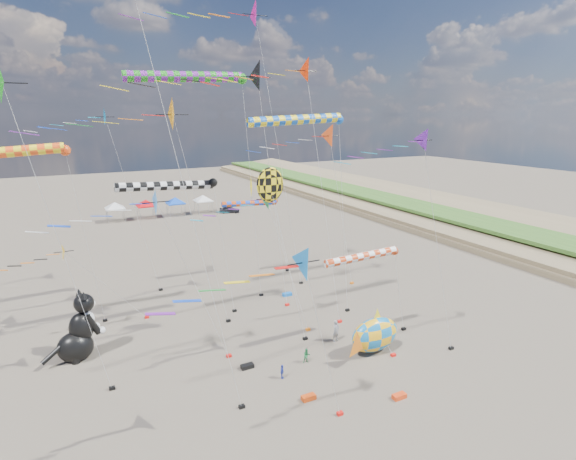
# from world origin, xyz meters

# --- Properties ---
(ground) EXTENTS (260.00, 260.00, 0.00)m
(ground) POSITION_xyz_m (0.00, 0.00, 0.00)
(ground) COLOR brown
(ground) RESTS_ON ground
(delta_kite_1) EXTENTS (12.85, 2.67, 18.70)m
(delta_kite_1) POSITION_xyz_m (-6.03, 16.05, 17.11)
(delta_kite_1) COLOR orange
(delta_kite_1) RESTS_ON ground
(delta_kite_2) EXTENTS (10.95, 2.43, 16.66)m
(delta_kite_2) POSITION_xyz_m (8.89, 18.60, 15.17)
(delta_kite_2) COLOR #EE5019
(delta_kite_2) RESTS_ON ground
(delta_kite_3) EXTENTS (13.70, 2.75, 21.72)m
(delta_kite_3) POSITION_xyz_m (0.46, 16.75, 20.08)
(delta_kite_3) COLOR black
(delta_kite_3) RESTS_ON ground
(delta_kite_4) EXTENTS (9.51, 1.54, 8.02)m
(delta_kite_4) POSITION_xyz_m (-13.57, 19.99, 6.84)
(delta_kite_4) COLOR gold
(delta_kite_4) RESTS_ON ground
(delta_kite_5) EXTENTS (9.70, 1.81, 18.07)m
(delta_kite_5) POSITION_xyz_m (-10.37, 25.90, 16.78)
(delta_kite_5) COLOR #0E82B8
(delta_kite_5) RESTS_ON ground
(delta_kite_6) EXTENTS (10.72, 1.89, 13.02)m
(delta_kite_6) POSITION_xyz_m (-9.07, 10.54, 11.72)
(delta_kite_6) COLOR blue
(delta_kite_6) RESTS_ON ground
(delta_kite_7) EXTENTS (11.05, 2.06, 21.53)m
(delta_kite_7) POSITION_xyz_m (1.88, 11.59, 20.15)
(delta_kite_7) COLOR #FE3004
(delta_kite_7) RESTS_ON ground
(delta_kite_8) EXTENTS (15.84, 2.70, 27.37)m
(delta_kite_8) POSITION_xyz_m (1.92, 21.08, 25.74)
(delta_kite_8) COLOR #CC0D81
(delta_kite_8) RESTS_ON ground
(delta_kite_9) EXTENTS (10.76, 2.55, 20.17)m
(delta_kite_9) POSITION_xyz_m (-15.37, 10.18, 18.64)
(delta_kite_9) COLOR #118413
(delta_kite_9) RESTS_ON ground
(delta_kite_10) EXTENTS (10.69, 2.00, 11.22)m
(delta_kite_10) POSITION_xyz_m (-4.90, 1.30, 9.88)
(delta_kite_10) COLOR blue
(delta_kite_10) RESTS_ON ground
(delta_kite_11) EXTENTS (9.63, 1.63, 16.57)m
(delta_kite_11) POSITION_xyz_m (6.73, 3.88, 15.31)
(delta_kite_11) COLOR #621D99
(delta_kite_11) RESTS_ON ground
(delta_kite_12) EXTENTS (7.56, 1.88, 12.15)m
(delta_kite_12) POSITION_xyz_m (0.44, 11.54, 10.88)
(delta_kite_12) COLOR green
(delta_kite_12) RESTS_ON ground
(windsock_0) EXTENTS (11.49, 0.91, 20.71)m
(windsock_0) POSITION_xyz_m (-3.21, 20.02, 20.19)
(windsock_0) COLOR #1E911A
(windsock_0) RESTS_ON ground
(windsock_1) EXTENTS (9.36, 0.74, 12.22)m
(windsock_1) POSITION_xyz_m (-5.88, 17.74, 11.79)
(windsock_1) COLOR black
(windsock_1) RESTS_ON ground
(windsock_2) EXTENTS (7.88, 0.65, 7.37)m
(windsock_2) POSITION_xyz_m (6.02, 8.00, 6.99)
(windsock_2) COLOR red
(windsock_2) RESTS_ON ground
(windsock_3) EXTENTS (9.47, 0.77, 17.28)m
(windsock_3) POSITION_xyz_m (3.24, 13.19, 16.81)
(windsock_3) COLOR blue
(windsock_3) RESTS_ON ground
(windsock_4) EXTENTS (7.67, 0.61, 8.55)m
(windsock_4) POSITION_xyz_m (4.18, 25.34, 8.17)
(windsock_4) COLOR #C4420D
(windsock_4) RESTS_ON ground
(windsock_5) EXTENTS (9.34, 0.84, 15.05)m
(windsock_5) POSITION_xyz_m (-16.46, 20.96, 14.57)
(windsock_5) COLOR #FF4D15
(windsock_5) RESTS_ON ground
(angelfish_kite) EXTENTS (3.74, 3.02, 13.54)m
(angelfish_kite) POSITION_xyz_m (0.01, 12.26, 12.13)
(angelfish_kite) COLOR yellow
(angelfish_kite) RESTS_ON ground
(cat_inflatable) EXTENTS (4.19, 2.99, 5.11)m
(cat_inflatable) POSITION_xyz_m (-13.75, 15.40, 2.55)
(cat_inflatable) COLOR black
(cat_inflatable) RESTS_ON ground
(fish_inflatable) EXTENTS (5.38, 2.81, 3.57)m
(fish_inflatable) POSITION_xyz_m (5.71, 6.11, 1.53)
(fish_inflatable) COLOR #1272B8
(fish_inflatable) RESTS_ON ground
(person_adult) EXTENTS (0.73, 0.58, 1.74)m
(person_adult) POSITION_xyz_m (4.24, 8.99, 0.87)
(person_adult) COLOR gray
(person_adult) RESTS_ON ground
(child_green) EXTENTS (0.60, 0.50, 1.09)m
(child_green) POSITION_xyz_m (0.64, 7.26, 0.54)
(child_green) COLOR #20773E
(child_green) RESTS_ON ground
(child_blue) EXTENTS (0.56, 0.62, 1.01)m
(child_blue) POSITION_xyz_m (-1.82, 6.29, 0.51)
(child_blue) COLOR #2B3BAD
(child_blue) RESTS_ON ground
(kite_bag_0) EXTENTS (0.90, 0.44, 0.30)m
(kite_bag_0) POSITION_xyz_m (-1.39, 3.44, 0.15)
(kite_bag_0) COLOR #CC3E0E
(kite_bag_0) RESTS_ON ground
(kite_bag_1) EXTENTS (0.90, 0.44, 0.30)m
(kite_bag_1) POSITION_xyz_m (-3.44, 8.52, 0.15)
(kite_bag_1) COLOR black
(kite_bag_1) RESTS_ON ground
(kite_bag_2) EXTENTS (0.90, 0.44, 0.30)m
(kite_bag_2) POSITION_xyz_m (4.98, 18.85, 0.15)
(kite_bag_2) COLOR blue
(kite_bag_2) RESTS_ON ground
(kite_bag_3) EXTENTS (0.90, 0.44, 0.30)m
(kite_bag_3) POSITION_xyz_m (3.74, 0.95, 0.15)
(kite_bag_3) COLOR red
(kite_bag_3) RESTS_ON ground
(tent_row) EXTENTS (19.20, 4.20, 3.80)m
(tent_row) POSITION_xyz_m (1.50, 60.00, 3.15)
(tent_row) COLOR silver
(tent_row) RESTS_ON ground
(parked_car) EXTENTS (3.88, 2.86, 1.23)m
(parked_car) POSITION_xyz_m (13.21, 58.00, 0.61)
(parked_car) COLOR #26262D
(parked_car) RESTS_ON ground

